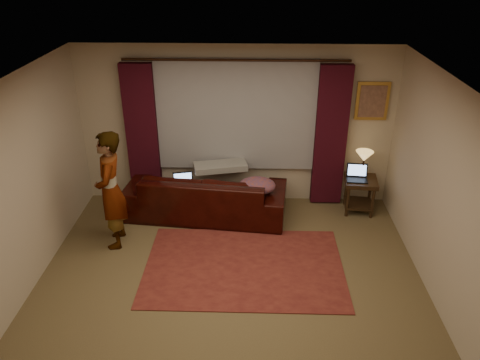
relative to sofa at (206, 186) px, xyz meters
name	(u,v)px	position (x,y,z in m)	size (l,w,h in m)	color
floor	(229,295)	(0.46, -1.94, -0.51)	(5.00, 5.00, 0.01)	brown
ceiling	(226,91)	(0.46, -1.94, 2.09)	(5.00, 5.00, 0.02)	silver
wall_back	(236,126)	(0.46, 0.56, 0.79)	(5.00, 0.02, 2.60)	#BCAC94
wall_left	(9,201)	(-2.04, -1.94, 0.79)	(0.02, 5.00, 2.60)	#BCAC94
wall_right	(453,208)	(2.96, -1.94, 0.79)	(0.02, 5.00, 2.60)	#BCAC94
sheer_curtain	(236,116)	(0.46, 0.50, 0.99)	(2.50, 0.05, 1.80)	#929299
drape_left	(142,135)	(-1.04, 0.45, 0.67)	(0.50, 0.14, 2.30)	#340914
drape_right	(331,137)	(1.96, 0.45, 0.67)	(0.50, 0.14, 2.30)	#340914
curtain_rod	(236,60)	(0.46, 0.45, 1.87)	(0.04, 0.04, 3.40)	black
picture_frame	(372,101)	(2.56, 0.53, 1.24)	(0.50, 0.04, 0.60)	#BE8B3A
sofa	(206,186)	(0.00, 0.00, 0.00)	(2.51, 1.08, 1.01)	black
throw_blanket	(220,151)	(0.22, 0.24, 0.51)	(0.84, 0.33, 0.10)	gray
clothing_pile	(257,186)	(0.80, -0.20, 0.12)	(0.57, 0.43, 0.24)	brown
laptop_sofa	(184,182)	(-0.33, -0.10, 0.11)	(0.31, 0.34, 0.23)	black
area_rug	(244,266)	(0.63, -1.37, -0.50)	(2.67, 1.78, 0.01)	maroon
end_table	(359,195)	(2.46, 0.18, -0.22)	(0.50, 0.50, 0.58)	black
tiffany_lamp	(363,164)	(2.48, 0.27, 0.29)	(0.28, 0.28, 0.44)	olive
laptop_table	(358,174)	(2.38, 0.14, 0.19)	(0.32, 0.35, 0.24)	black
person	(111,191)	(-1.23, -0.84, 0.36)	(0.51, 0.51, 1.72)	gray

